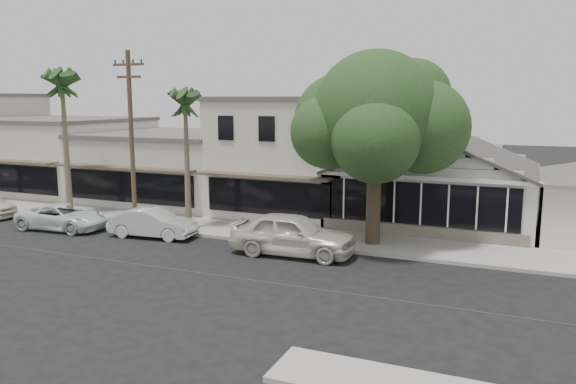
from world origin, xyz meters
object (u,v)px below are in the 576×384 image
at_px(utility_pole, 131,136).
at_px(car_2, 63,217).
at_px(shade_tree, 376,118).
at_px(car_0, 293,234).
at_px(car_1, 153,223).

xyz_separation_m(utility_pole, car_2, (-3.26, -1.66, -4.13)).
bearing_deg(shade_tree, car_0, -132.23).
distance_m(utility_pole, car_1, 4.70).
height_order(utility_pole, car_1, utility_pole).
bearing_deg(car_0, car_1, 85.62).
height_order(car_1, car_2, car_1).
height_order(car_2, shade_tree, shade_tree).
xyz_separation_m(car_0, car_1, (-7.44, 0.26, -0.21)).
bearing_deg(car_2, utility_pole, -67.04).
bearing_deg(car_2, car_0, -93.20).
xyz_separation_m(utility_pole, shade_tree, (12.15, 1.54, 0.98)).
xyz_separation_m(utility_pole, car_0, (9.43, -1.46, -3.87)).
bearing_deg(utility_pole, shade_tree, 7.21).
xyz_separation_m(car_0, shade_tree, (2.72, 3.00, 4.85)).
bearing_deg(shade_tree, utility_pole, -172.79).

